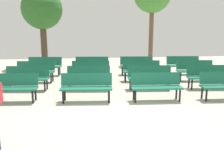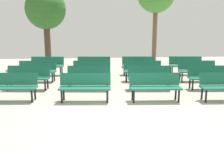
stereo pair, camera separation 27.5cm
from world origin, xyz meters
The scene contains 17 objects.
ground_plane centered at (0.00, 0.00, 0.00)m, with size 24.00×24.00×0.00m, color #B2A899.
bench_r0_c0 centered at (-3.28, 1.87, 0.50)m, with size 1.63×0.59×0.87m.
bench_r0_c1 centered at (-0.96, 1.63, 0.50)m, with size 1.63×0.61×0.87m.
bench_r0_c2 centered at (1.24, 1.48, 0.50)m, with size 1.62×0.56×0.87m.
bench_r1_c0 centered at (-3.12, 3.24, 0.50)m, with size 1.64×0.65×0.87m.
bench_r1_c1 centered at (-0.87, 3.03, 0.50)m, with size 1.64×0.63×0.87m.
bench_r1_c2 centered at (1.39, 2.86, 0.50)m, with size 1.63×0.61×0.87m.
bench_r1_c3 centered at (3.65, 2.70, 0.50)m, with size 1.63×0.61×0.87m.
bench_r2_c0 centered at (-3.08, 4.55, 0.50)m, with size 1.64×0.63×0.87m.
bench_r2_c1 centered at (-0.75, 4.37, 0.50)m, with size 1.63×0.61×0.87m.
bench_r2_c2 centered at (1.43, 4.22, 0.50)m, with size 1.64×0.64×0.87m.
bench_r2_c3 centered at (3.76, 4.03, 0.50)m, with size 1.63×0.61×0.87m.
bench_r3_c0 centered at (-2.91, 5.93, 0.50)m, with size 1.64×0.65×0.87m.
bench_r3_c1 centered at (-0.65, 5.77, 0.50)m, with size 1.64×0.64×0.87m.
bench_r3_c2 centered at (1.53, 5.61, 0.50)m, with size 1.64×0.62×0.87m.
bench_r3_c3 centered at (3.83, 5.44, 0.50)m, with size 1.64×0.64×0.87m.
tree_0 centered at (-3.34, 8.77, 3.25)m, with size 2.31×2.31×4.46m.
Camera 2 is at (-0.73, -5.61, 2.31)m, focal length 37.95 mm.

